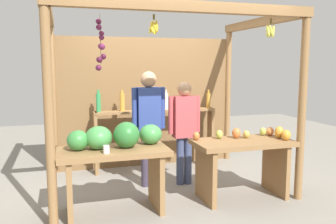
{
  "coord_description": "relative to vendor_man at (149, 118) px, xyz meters",
  "views": [
    {
      "loc": [
        -1.39,
        -4.82,
        1.74
      ],
      "look_at": [
        0.0,
        -0.21,
        1.09
      ],
      "focal_mm": 37.98,
      "sensor_mm": 36.0,
      "label": 1
    }
  ],
  "objects": [
    {
      "name": "market_stall",
      "position": [
        0.22,
        0.49,
        0.43
      ],
      "size": [
        3.16,
        2.21,
        2.43
      ],
      "color": "olive",
      "rests_on": "ground"
    },
    {
      "name": "vendor_woman",
      "position": [
        0.51,
        -0.06,
        -0.1
      ],
      "size": [
        0.48,
        0.2,
        1.5
      ],
      "rotation": [
        0.0,
        0.0,
        0.07
      ],
      "color": "#3B466C",
      "rests_on": "ground"
    },
    {
      "name": "vendor_man",
      "position": [
        0.0,
        0.0,
        0.0
      ],
      "size": [
        0.48,
        0.22,
        1.65
      ],
      "rotation": [
        0.0,
        0.0,
        0.13
      ],
      "color": "#383142",
      "rests_on": "ground"
    },
    {
      "name": "ground_plane",
      "position": [
        0.22,
        0.01,
        -0.99
      ],
      "size": [
        12.0,
        12.0,
        0.0
      ],
      "primitive_type": "plane",
      "color": "gray",
      "rests_on": "ground"
    },
    {
      "name": "fruit_counter_right",
      "position": [
        1.08,
        -0.77,
        -0.42
      ],
      "size": [
        1.28,
        0.64,
        0.93
      ],
      "color": "olive",
      "rests_on": "ground"
    },
    {
      "name": "bottle_shelf_unit",
      "position": [
        0.3,
        0.79,
        -0.18
      ],
      "size": [
        2.03,
        0.22,
        1.35
      ],
      "color": "olive",
      "rests_on": "ground"
    },
    {
      "name": "fruit_counter_left",
      "position": [
        -0.59,
        -0.75,
        -0.28
      ],
      "size": [
        1.31,
        0.66,
        1.07
      ],
      "color": "olive",
      "rests_on": "ground"
    }
  ]
}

